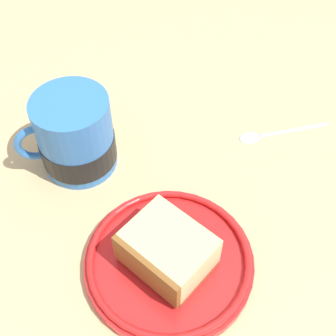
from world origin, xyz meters
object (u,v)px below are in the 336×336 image
Objects in this scene: cake_slice at (167,251)px; tea_mug at (75,137)px; teaspoon at (266,134)px; small_plate at (169,261)px.

tea_mug is (-7.44, 17.05, 1.13)cm from cake_slice.
tea_mug reaches higher than teaspoon.
tea_mug is 25.34cm from teaspoon.
cake_slice is at bearing -137.84° from teaspoon.
small_plate is 18.92cm from tea_mug.
teaspoon is at bearing 42.24° from small_plate.
small_plate reaches higher than teaspoon.
teaspoon is at bearing -2.74° from tea_mug.
teaspoon is (17.29, 15.70, -0.59)cm from small_plate.
teaspoon is (17.51, 15.86, -3.18)cm from cake_slice.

